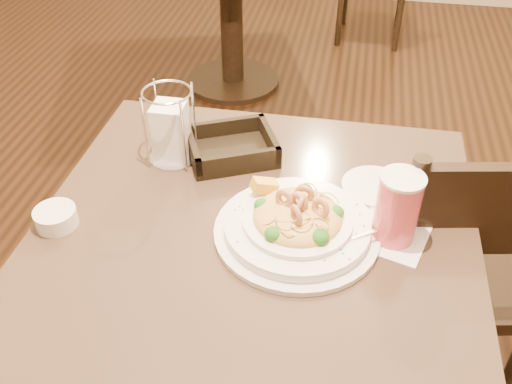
% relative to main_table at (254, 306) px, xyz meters
% --- Properties ---
extents(main_table, '(0.90, 0.90, 0.77)m').
position_rel_main_table_xyz_m(main_table, '(0.00, 0.00, 0.00)').
color(main_table, black).
rests_on(main_table, ground).
extents(dining_chair_near, '(0.49, 0.49, 0.93)m').
position_rel_main_table_xyz_m(dining_chair_near, '(0.46, 0.24, -0.03)').
color(dining_chair_near, black).
rests_on(dining_chair_near, ground).
extents(pasta_bowl, '(0.36, 0.33, 0.11)m').
position_rel_main_table_xyz_m(pasta_bowl, '(0.09, -0.00, 0.27)').
color(pasta_bowl, white).
rests_on(pasta_bowl, main_table).
extents(drink_glass, '(0.17, 0.17, 0.15)m').
position_rel_main_table_xyz_m(drink_glass, '(0.28, 0.03, 0.32)').
color(drink_glass, white).
rests_on(drink_glass, main_table).
extents(bread_basket, '(0.25, 0.23, 0.05)m').
position_rel_main_table_xyz_m(bread_basket, '(-0.10, 0.24, 0.26)').
color(bread_basket, black).
rests_on(bread_basket, main_table).
extents(napkin_caddy, '(0.11, 0.11, 0.18)m').
position_rel_main_table_xyz_m(napkin_caddy, '(-0.23, 0.21, 0.32)').
color(napkin_caddy, silver).
rests_on(napkin_caddy, main_table).
extents(side_plate, '(0.16, 0.16, 0.01)m').
position_rel_main_table_xyz_m(side_plate, '(0.24, 0.18, 0.25)').
color(side_plate, white).
rests_on(side_plate, main_table).
extents(butter_ramekin, '(0.10, 0.10, 0.04)m').
position_rel_main_table_xyz_m(butter_ramekin, '(-0.40, -0.06, 0.26)').
color(butter_ramekin, white).
rests_on(butter_ramekin, main_table).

